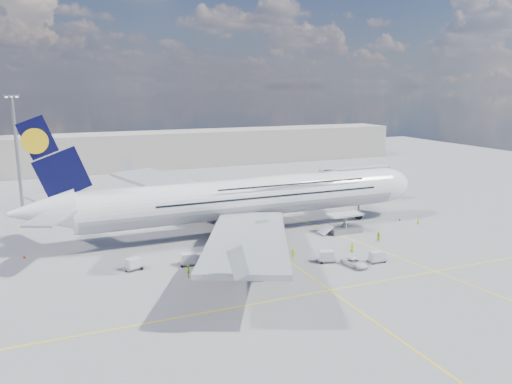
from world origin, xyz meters
name	(u,v)px	position (x,y,z in m)	size (l,w,h in m)	color
ground	(269,248)	(0.00, 0.00, 0.00)	(300.00, 300.00, 0.00)	gray
taxi_line_main	(269,248)	(0.00, 0.00, 0.01)	(0.25, 220.00, 0.01)	yellow
taxi_line_cross	(330,290)	(0.00, -20.00, 0.01)	(120.00, 0.25, 0.01)	yellow
taxi_line_diag	(312,225)	(14.00, 10.00, 0.01)	(0.25, 100.00, 0.01)	yellow
airliner	(249,197)	(0.26, 10.00, 6.87)	(77.26, 79.15, 23.71)	white
jet_bridge	(350,177)	(29.81, 20.94, 6.85)	(18.80, 12.10, 8.50)	#B7B7BC
cargo_loader	(344,226)	(16.82, 2.89, 1.25)	(8.53, 3.20, 3.67)	silver
light_mast	(17,152)	(-40.00, 45.00, 13.21)	(3.00, 0.70, 25.50)	gray
terminal	(155,150)	(0.00, 95.00, 6.00)	(180.00, 16.00, 12.00)	#B2AD9E
tree_line	(222,139)	(40.00, 140.00, 4.00)	(160.00, 6.00, 8.00)	#193814
dolly_row_a	(188,259)	(-15.12, -2.99, 1.04)	(3.20, 1.92, 1.94)	gray
dolly_row_b	(203,257)	(-12.25, -1.10, 0.29)	(2.58, 1.40, 0.38)	gray
dolly_row_c	(267,277)	(-6.18, -12.84, 0.32)	(2.99, 1.79, 0.42)	gray
dolly_back	(133,264)	(-23.31, -1.62, 0.96)	(3.19, 2.51, 1.79)	gray
dolly_nose_far	(377,257)	(12.52, -13.32, 0.95)	(2.86, 1.62, 1.77)	gray
dolly_nose_near	(326,256)	(5.29, -10.12, 0.99)	(3.25, 2.40, 1.84)	gray
baggage_tug	(205,257)	(-12.26, -2.50, 0.78)	(3.10, 2.16, 1.77)	white
catering_truck_inner	(175,211)	(-10.15, 25.40, 1.64)	(5.96, 2.59, 3.48)	gray
catering_truck_outer	(102,202)	(-23.64, 38.43, 2.08)	(7.45, 2.96, 4.47)	gray
service_van	(354,263)	(8.27, -13.50, 0.63)	(2.09, 4.52, 1.26)	silver
crew_nose	(418,221)	(33.02, 1.08, 0.90)	(0.66, 0.43, 1.80)	#A5E718
crew_loader	(379,238)	(18.91, -5.15, 1.00)	(0.97, 0.76, 2.00)	#BBE518
crew_wing	(188,271)	(-16.52, -7.96, 0.98)	(1.14, 0.48, 1.95)	#C3EE19
crew_van	(352,247)	(11.84, -7.50, 0.82)	(0.80, 0.52, 1.64)	#BEDF17
crew_tug	(293,254)	(1.11, -6.81, 0.91)	(1.17, 0.67, 1.81)	#CEE317
cone_nose	(400,219)	(32.24, 5.61, 0.29)	(0.47, 0.47, 0.60)	#F7360D
cone_wing_left_inner	(221,216)	(-1.07, 22.52, 0.30)	(0.49, 0.49, 0.62)	#F7360D
cone_wing_left_outer	(186,214)	(-7.43, 27.51, 0.23)	(0.38, 0.38, 0.48)	#F7360D
cone_wing_right_inner	(261,250)	(-2.18, -1.50, 0.29)	(0.48, 0.48, 0.61)	#F7360D
cone_wing_right_outer	(216,270)	(-12.04, -7.36, 0.26)	(0.43, 0.43, 0.54)	#F7360D
cone_tail	(24,257)	(-38.78, 10.44, 0.28)	(0.45, 0.45, 0.57)	#F7360D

